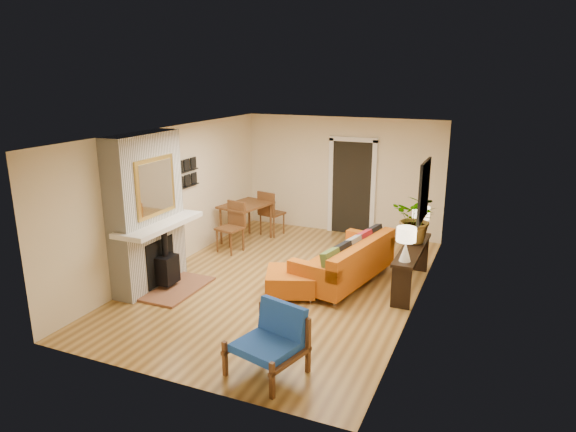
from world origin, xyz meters
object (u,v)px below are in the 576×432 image
Objects in this scene: blue_chair at (273,337)px; lamp_far at (421,218)px; console_table at (412,256)px; sofa at (348,262)px; lamp_near at (406,240)px; ottoman at (291,281)px; dining_table at (249,212)px; houseplant at (417,218)px.

blue_chair is 1.78× the size of lamp_far.
blue_chair is 0.52× the size of console_table.
sofa reaches higher than console_table.
lamp_near is (1.04, -0.51, 0.69)m from sofa.
lamp_far reaches higher than ottoman.
dining_table is (-1.88, 2.14, 0.43)m from ottoman.
blue_chair is 3.71m from houseplant.
ottoman is 2.38m from houseplant.
sofa is 4.26× the size of lamp_far.
houseplant is (1.08, 3.48, 0.70)m from blue_chair.
sofa is 1.24× the size of console_table.
sofa is at bearing 154.09° from lamp_near.
houseplant is at bearing 90.58° from lamp_near.
dining_table is 2.27× the size of houseplant.
ottoman is 1.89× the size of lamp_near.
lamp_far is (0.00, 0.67, 0.49)m from console_table.
ottoman is 1.98m from lamp_near.
console_table is 2.18× the size of houseplant.
blue_chair is at bearing -109.03° from console_table.
lamp_near is at bearing -26.30° from dining_table.
dining_table is 1.04× the size of console_table.
blue_chair is at bearing -105.90° from lamp_far.
blue_chair is 1.13× the size of houseplant.
lamp_near is 0.99m from houseplant.
sofa is 2.39× the size of blue_chair.
sofa is at bearing -170.48° from console_table.
lamp_far is (0.00, 1.35, 0.00)m from lamp_near.
houseplant is at bearing -12.59° from dining_table.
lamp_far is (1.04, 0.84, 0.69)m from sofa.
sofa is 2.25× the size of ottoman.
sofa is 1.35m from lamp_near.
dining_table is 3.57× the size of lamp_far.
lamp_near is at bearing -90.00° from console_table.
lamp_near is 1.00× the size of lamp_far.
console_table is at bearing -17.06° from dining_table.
dining_table is at bearing 167.41° from houseplant.
houseplant is at bearing 72.69° from blue_chair.
dining_table is 3.81m from console_table.
console_table is at bearing 90.00° from lamp_near.
console_table is at bearing 9.52° from sofa.
lamp_near reaches higher than blue_chair.
lamp_near is (1.09, 2.49, 0.62)m from blue_chair.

